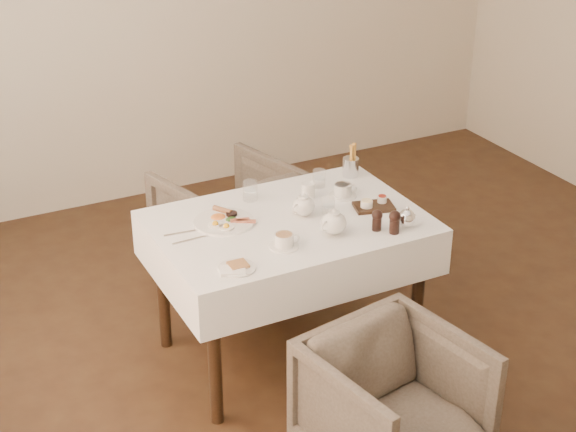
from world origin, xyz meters
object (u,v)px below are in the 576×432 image
(armchair_near, at_px, (394,405))
(armchair_far, at_px, (231,222))
(table, at_px, (288,242))
(teapot_centre, at_px, (304,204))
(breakfast_plate, at_px, (224,220))

(armchair_near, relative_size, armchair_far, 0.90)
(table, height_order, armchair_near, table)
(table, relative_size, teapot_centre, 8.59)
(armchair_near, xyz_separation_m, breakfast_plate, (-0.31, 1.04, 0.47))
(armchair_near, distance_m, teapot_centre, 1.07)
(armchair_far, height_order, teapot_centre, teapot_centre)
(armchair_near, relative_size, breakfast_plate, 2.27)
(armchair_near, distance_m, armchair_far, 1.80)
(table, bearing_deg, armchair_near, -88.29)
(breakfast_plate, bearing_deg, armchair_near, -78.84)
(armchair_far, bearing_deg, teapot_centre, 75.66)
(breakfast_plate, height_order, teapot_centre, teapot_centre)
(armchair_far, xyz_separation_m, teapot_centre, (0.01, -0.87, 0.48))
(breakfast_plate, bearing_deg, armchair_far, 59.30)
(table, xyz_separation_m, armchair_far, (0.08, 0.88, -0.31))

